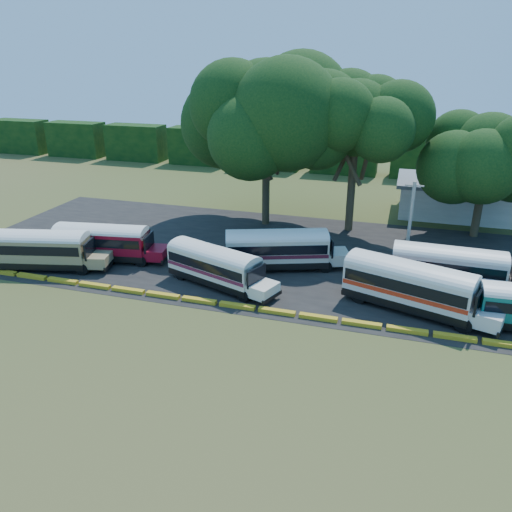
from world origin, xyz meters
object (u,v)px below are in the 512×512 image
(bus_red, at_px, (104,240))
(bus_cream_west, at_px, (216,264))
(bus_white_red, at_px, (412,284))
(bus_beige, at_px, (41,247))
(tree_west, at_px, (266,114))

(bus_red, xyz_separation_m, bus_cream_west, (11.41, -2.05, -0.08))
(bus_red, relative_size, bus_white_red, 0.91)
(bus_red, bearing_deg, bus_cream_west, -18.94)
(bus_beige, relative_size, tree_west, 0.63)
(bus_red, xyz_separation_m, tree_west, (10.96, 14.10, 9.74))
(bus_red, distance_m, tree_west, 20.34)
(bus_cream_west, distance_m, bus_white_red, 14.93)
(bus_beige, distance_m, bus_white_red, 30.43)
(bus_red, relative_size, tree_west, 0.61)
(bus_white_red, xyz_separation_m, tree_west, (-15.38, 16.00, 9.57))
(tree_west, bearing_deg, bus_beige, -130.83)
(bus_red, bearing_deg, tree_west, 43.38)
(bus_cream_west, xyz_separation_m, bus_white_red, (14.93, 0.15, 0.25))
(bus_white_red, relative_size, tree_west, 0.67)
(bus_beige, relative_size, bus_cream_west, 1.08)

